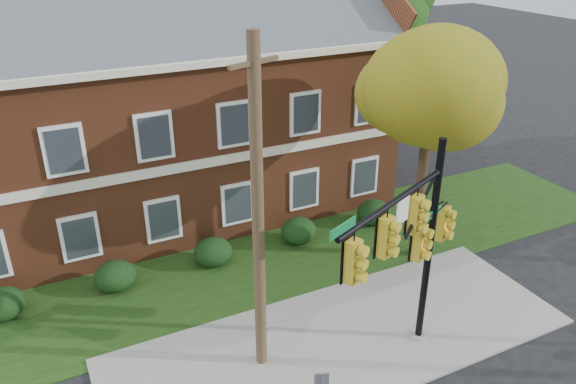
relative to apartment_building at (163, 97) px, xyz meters
name	(u,v)px	position (x,y,z in m)	size (l,w,h in m)	color
ground	(359,362)	(2.00, -11.95, -4.99)	(120.00, 120.00, 0.00)	black
sidewalk	(341,340)	(2.00, -10.95, -4.95)	(14.00, 5.00, 0.08)	gray
grass_strip	(271,260)	(2.00, -5.95, -4.97)	(30.00, 6.00, 0.04)	#193811
apartment_building	(163,97)	(0.00, 0.00, 0.00)	(18.80, 8.80, 9.74)	brown
hedge_far_left	(2,304)	(-7.00, -5.25, -4.46)	(1.40, 1.26, 1.05)	black
hedge_left	(115,276)	(-3.50, -5.25, -4.46)	(1.40, 1.26, 1.05)	black
hedge_center	(213,252)	(0.00, -5.25, -4.46)	(1.40, 1.26, 1.05)	black
hedge_right	(298,231)	(3.50, -5.25, -4.46)	(1.40, 1.26, 1.05)	black
hedge_far_right	(373,212)	(7.00, -5.25, -4.46)	(1.40, 1.26, 1.05)	black
tree_near_right	(441,81)	(7.22, -8.09, 1.68)	(4.50, 4.25, 8.58)	black
traffic_signal	(412,239)	(3.12, -12.32, -1.01)	(5.32, 2.47, 6.41)	gray
utility_pole	(258,217)	(-0.50, -10.72, -0.27)	(1.39, 0.59, 9.29)	#4D3524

